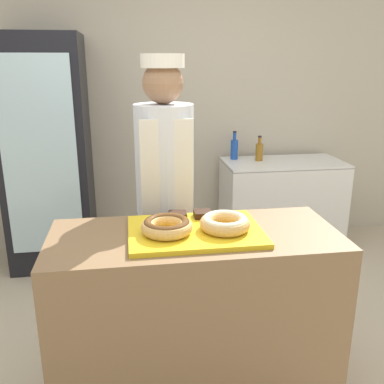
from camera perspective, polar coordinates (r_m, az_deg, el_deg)
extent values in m
cube|color=#BCB29E|center=(4.04, -4.38, 11.84)|extent=(8.00, 0.06, 2.70)
cube|color=brown|center=(2.29, 0.39, -16.33)|extent=(1.40, 0.60, 0.92)
cube|color=yellow|center=(2.06, 0.42, -5.28)|extent=(0.64, 0.46, 0.02)
torus|color=tan|center=(2.00, -3.39, -4.65)|extent=(0.24, 0.24, 0.06)
torus|color=brown|center=(2.00, -3.39, -4.19)|extent=(0.22, 0.22, 0.04)
torus|color=tan|center=(2.04, 4.40, -4.22)|extent=(0.24, 0.24, 0.06)
torus|color=beige|center=(2.04, 4.41, -3.76)|extent=(0.22, 0.22, 0.04)
cube|color=black|center=(2.19, -1.91, -3.12)|extent=(0.09, 0.09, 0.03)
cube|color=black|center=(2.21, 1.43, -2.95)|extent=(0.09, 0.09, 0.03)
cylinder|color=#4C4C51|center=(2.77, -3.40, -10.84)|extent=(0.25, 0.25, 0.85)
cylinder|color=silver|center=(2.51, -3.70, 4.34)|extent=(0.34, 0.34, 0.64)
cube|color=silver|center=(2.48, -3.20, -5.82)|extent=(0.29, 0.02, 1.34)
sphere|color=#936B4C|center=(2.45, -3.90, 14.30)|extent=(0.23, 0.23, 0.23)
cylinder|color=white|center=(2.44, -3.96, 17.06)|extent=(0.24, 0.24, 0.07)
cube|color=black|center=(3.79, -18.71, 4.72)|extent=(0.68, 0.60, 1.93)
cube|color=silver|center=(3.48, -19.60, 4.24)|extent=(0.56, 0.02, 1.54)
cube|color=white|center=(4.12, 11.80, -1.65)|extent=(1.09, 0.56, 0.84)
cube|color=gray|center=(4.01, 12.15, 3.74)|extent=(1.09, 0.56, 0.01)
cylinder|color=#99661E|center=(3.98, 8.95, 5.26)|extent=(0.07, 0.07, 0.16)
cylinder|color=#99661E|center=(3.96, 9.02, 6.79)|extent=(0.03, 0.03, 0.06)
cylinder|color=black|center=(3.96, 9.04, 7.31)|extent=(0.03, 0.03, 0.01)
cylinder|color=#1E4CB2|center=(4.01, 5.65, 5.64)|extent=(0.07, 0.07, 0.18)
cylinder|color=#1E4CB2|center=(3.99, 5.70, 7.40)|extent=(0.03, 0.03, 0.07)
cylinder|color=black|center=(3.98, 5.72, 7.98)|extent=(0.03, 0.03, 0.01)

